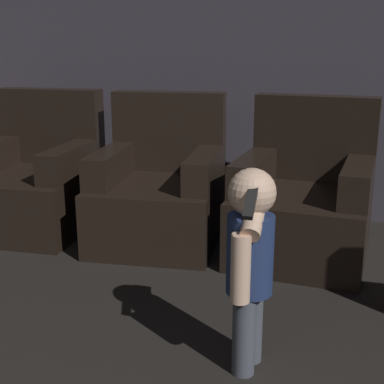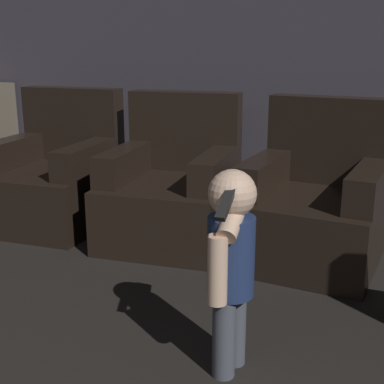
{
  "view_description": "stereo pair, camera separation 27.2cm",
  "coord_description": "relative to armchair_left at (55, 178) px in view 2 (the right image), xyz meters",
  "views": [
    {
      "loc": [
        0.92,
        0.52,
        1.27
      ],
      "look_at": [
        0.22,
        3.05,
        0.54
      ],
      "focal_mm": 50.0,
      "sensor_mm": 36.0,
      "label": 1
    },
    {
      "loc": [
        1.18,
        0.61,
        1.27
      ],
      "look_at": [
        0.22,
        3.05,
        0.54
      ],
      "focal_mm": 50.0,
      "sensor_mm": 36.0,
      "label": 2
    }
  ],
  "objects": [
    {
      "name": "wall_back",
      "position": [
        1.12,
        0.76,
        0.98
      ],
      "size": [
        8.4,
        0.05,
        2.6
      ],
      "color": "#3D3842",
      "rests_on": "ground_plane"
    },
    {
      "name": "armchair_left",
      "position": [
        0.0,
        0.0,
        0.0
      ],
      "size": [
        0.81,
        0.89,
        0.95
      ],
      "rotation": [
        0.0,
        0.0,
        0.04
      ],
      "color": "black",
      "rests_on": "ground_plane"
    },
    {
      "name": "armchair_middle",
      "position": [
        0.92,
        -0.0,
        0.0
      ],
      "size": [
        0.84,
        0.92,
        0.95
      ],
      "rotation": [
        0.0,
        0.0,
        0.09
      ],
      "color": "black",
      "rests_on": "ground_plane"
    },
    {
      "name": "armchair_right",
      "position": [
        1.86,
        -0.0,
        0.0
      ],
      "size": [
        0.85,
        0.92,
        0.95
      ],
      "rotation": [
        0.0,
        0.0,
        -0.09
      ],
      "color": "black",
      "rests_on": "ground_plane"
    },
    {
      "name": "person_toddler",
      "position": [
        1.74,
        -1.32,
        0.17
      ],
      "size": [
        0.18,
        0.33,
        0.83
      ],
      "rotation": [
        0.0,
        0.0,
        -1.71
      ],
      "color": "#474C56",
      "rests_on": "ground_plane"
    }
  ]
}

